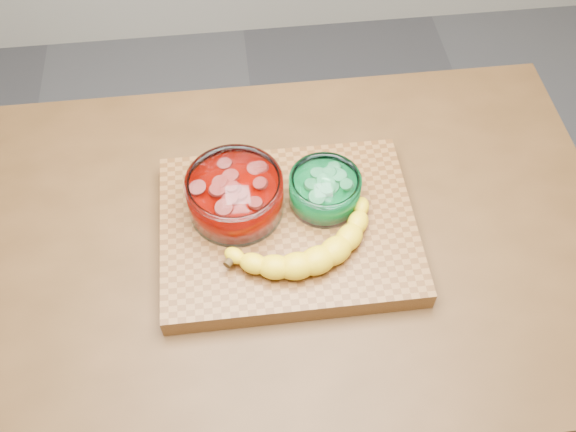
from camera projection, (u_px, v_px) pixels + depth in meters
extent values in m
plane|color=#525256|center=(288.00, 406.00, 1.89)|extent=(3.50, 3.50, 0.00)
cube|color=#4F3217|center=(288.00, 341.00, 1.53)|extent=(1.20, 0.80, 0.90)
cube|color=brown|center=(288.00, 229.00, 1.15)|extent=(0.45, 0.35, 0.04)
cylinder|color=white|center=(235.00, 195.00, 1.12)|extent=(0.17, 0.17, 0.08)
cylinder|color=#A80700|center=(236.00, 199.00, 1.13)|extent=(0.15, 0.15, 0.04)
cylinder|color=#D54C43|center=(234.00, 188.00, 1.10)|extent=(0.14, 0.14, 0.02)
cylinder|color=white|center=(325.00, 190.00, 1.14)|extent=(0.13, 0.13, 0.06)
cylinder|color=#0B983C|center=(324.00, 193.00, 1.14)|extent=(0.11, 0.11, 0.03)
cylinder|color=#6FEC8E|center=(325.00, 184.00, 1.12)|extent=(0.10, 0.10, 0.02)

